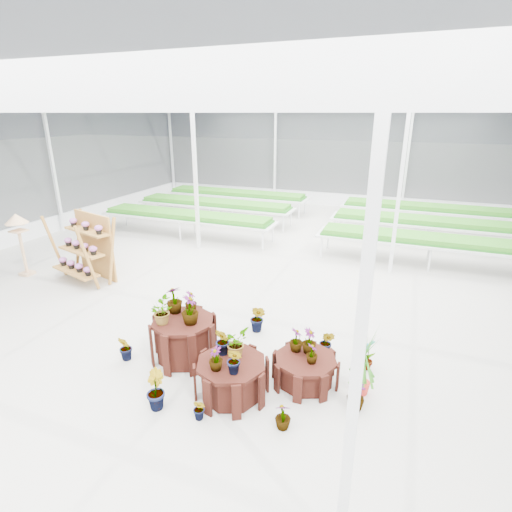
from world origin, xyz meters
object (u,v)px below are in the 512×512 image
(plinth_tall, at_px, (184,339))
(shelf_rack, at_px, (83,249))
(plinth_mid, at_px, (232,378))
(bird_table, at_px, (22,245))
(plinth_low, at_px, (305,370))

(plinth_tall, bearing_deg, shelf_rack, 152.90)
(plinth_mid, distance_m, shelf_rack, 6.18)
(bird_table, bearing_deg, plinth_mid, -13.96)
(plinth_low, xyz_separation_m, shelf_rack, (-6.49, 2.09, 0.64))
(shelf_rack, bearing_deg, plinth_tall, -11.20)
(plinth_low, relative_size, bird_table, 0.61)
(plinth_mid, xyz_separation_m, shelf_rack, (-5.49, 2.79, 0.58))
(plinth_tall, distance_m, plinth_mid, 1.34)
(plinth_tall, bearing_deg, plinth_mid, -26.57)
(plinth_low, distance_m, shelf_rack, 6.84)
(shelf_rack, height_order, bird_table, shelf_rack)
(plinth_tall, height_order, shelf_rack, shelf_rack)
(plinth_mid, bearing_deg, plinth_low, 34.99)
(plinth_tall, xyz_separation_m, plinth_mid, (1.20, -0.60, -0.09))
(plinth_tall, relative_size, bird_table, 0.66)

